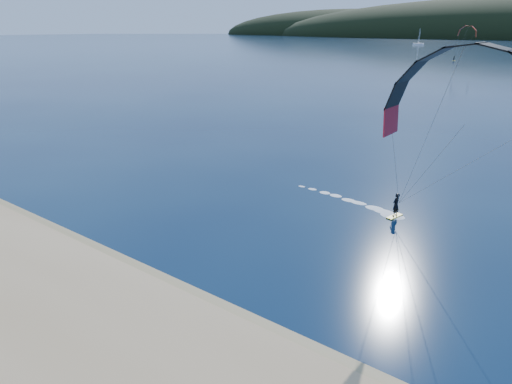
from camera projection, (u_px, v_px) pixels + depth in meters
ground at (83, 321)px, 23.28m from camera, size 1800.00×1800.00×0.00m
wet_sand at (151, 283)px, 26.63m from camera, size 220.00×2.50×0.10m
kitesurfer_near at (461, 127)px, 25.81m from camera, size 20.72×8.99×12.12m
kitesurfer_far at (467, 35)px, 192.13m from camera, size 9.48×6.24×13.15m
sailboat at (418, 44)px, 382.97m from camera, size 9.49×5.89×13.20m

